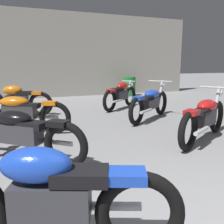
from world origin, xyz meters
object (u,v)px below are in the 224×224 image
Objects in this scene: motorcycle_right_row_3 at (121,94)px; oil_drum at (129,86)px; motorcycle_right_row_2 at (150,102)px; motorcycle_left_row_2 at (19,111)px; motorcycle_left_row_0 at (50,198)px; motorcycle_right_row_1 at (205,117)px; motorcycle_left_row_3 at (17,99)px; motorcycle_left_row_1 at (19,132)px.

oil_drum is (1.70, 2.89, -0.03)m from motorcycle_right_row_3.
oil_drum is at bearing 70.55° from motorcycle_right_row_2.
motorcycle_right_row_3 is at bearing 30.07° from motorcycle_left_row_2.
motorcycle_left_row_0 is 0.95× the size of motorcycle_right_row_1.
motorcycle_left_row_0 is 4.89m from motorcycle_right_row_2.
motorcycle_right_row_1 is (3.21, -1.87, 0.00)m from motorcycle_left_row_2.
motorcycle_right_row_1 is at bearing -89.50° from motorcycle_right_row_2.
motorcycle_left_row_2 is 1.85m from motorcycle_left_row_3.
motorcycle_left_row_2 is at bearing -89.80° from motorcycle_left_row_3.
motorcycle_left_row_1 is 3.54m from motorcycle_left_row_3.
motorcycle_right_row_3 is at bearing -0.80° from motorcycle_left_row_3.
motorcycle_left_row_0 is 3.61m from motorcycle_right_row_1.
motorcycle_left_row_0 and motorcycle_left_row_3 have the same top height.
oil_drum is (4.72, 8.40, -0.03)m from motorcycle_left_row_0.
oil_drum is (1.63, 4.62, -0.03)m from motorcycle_right_row_2.
motorcycle_left_row_1 is at bearing -90.69° from motorcycle_left_row_3.
motorcycle_left_row_2 is at bearing -135.74° from oil_drum.
motorcycle_right_row_2 is at bearing 50.77° from motorcycle_left_row_0.
motorcycle_left_row_1 is 0.90× the size of motorcycle_left_row_3.
motorcycle_left_row_2 is at bearing 88.34° from motorcycle_left_row_1.
motorcycle_right_row_3 is at bearing 91.36° from motorcycle_right_row_1.
motorcycle_right_row_3 reaches higher than oil_drum.
motorcycle_left_row_3 is (-0.11, 5.55, 0.00)m from motorcycle_left_row_0.
motorcycle_right_row_1 reaches higher than motorcycle_right_row_3.
oil_drum is at bearing 59.54° from motorcycle_right_row_3.
motorcycle_left_row_3 is 3.66m from motorcycle_right_row_2.
motorcycle_left_row_0 is at bearing -119.33° from oil_drum.
motorcycle_right_row_1 is at bearing -49.13° from motorcycle_left_row_3.
motorcycle_right_row_2 is at bearing 90.50° from motorcycle_right_row_1.
motorcycle_left_row_2 is 2.34× the size of oil_drum.
motorcycle_left_row_0 is at bearing -85.67° from motorcycle_left_row_1.
motorcycle_right_row_3 is at bearing 47.79° from motorcycle_left_row_1.
oil_drum is at bearing 30.52° from motorcycle_left_row_3.
motorcycle_left_row_2 is at bearing 149.84° from motorcycle_right_row_1.
motorcycle_right_row_2 is at bearing -109.45° from oil_drum.
motorcycle_left_row_3 is 2.22× the size of oil_drum.
motorcycle_left_row_3 is (0.04, 3.54, 0.01)m from motorcycle_left_row_1.
motorcycle_left_row_1 and motorcycle_left_row_2 have the same top height.
motorcycle_left_row_3 is at bearing 130.87° from motorcycle_right_row_1.
motorcycle_left_row_1 reaches higher than motorcycle_left_row_0.
motorcycle_left_row_2 is at bearing 91.60° from motorcycle_left_row_0.
motorcycle_left_row_1 reaches higher than oil_drum.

